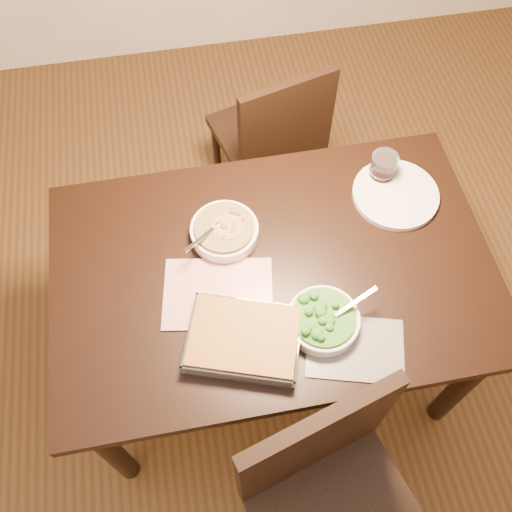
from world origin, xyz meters
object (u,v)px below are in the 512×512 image
(table, at_px, (273,282))
(dinner_plate, at_px, (395,194))
(broccoli_bowl, at_px, (323,320))
(wine_tumbler, at_px, (383,167))
(chair_far, at_px, (273,136))
(baking_dish, at_px, (244,339))
(stew_bowl, at_px, (224,231))
(chair_near, at_px, (330,495))

(table, distance_m, dinner_plate, 0.51)
(broccoli_bowl, xyz_separation_m, wine_tumbler, (0.33, 0.51, 0.03))
(chair_far, bearing_deg, dinner_plate, 102.25)
(table, xyz_separation_m, baking_dish, (-0.14, -0.23, 0.12))
(dinner_plate, relative_size, chair_far, 0.34)
(table, height_order, stew_bowl, stew_bowl)
(baking_dish, distance_m, dinner_plate, 0.74)
(chair_near, xyz_separation_m, chair_far, (0.12, 1.44, -0.07))
(table, relative_size, baking_dish, 3.66)
(stew_bowl, distance_m, dinner_plate, 0.60)
(stew_bowl, bearing_deg, broccoli_bowl, -56.74)
(dinner_plate, height_order, chair_near, chair_near)
(baking_dish, xyz_separation_m, chair_near, (0.17, -0.43, -0.23))
(chair_near, bearing_deg, wine_tumbler, 51.01)
(stew_bowl, xyz_separation_m, wine_tumbler, (0.57, 0.14, 0.03))
(wine_tumbler, height_order, dinner_plate, wine_tumbler)
(stew_bowl, xyz_separation_m, dinner_plate, (0.60, 0.05, -0.02))
(dinner_plate, bearing_deg, stew_bowl, -174.85)
(table, bearing_deg, chair_far, 78.15)
(wine_tumbler, bearing_deg, dinner_plate, -73.73)
(table, distance_m, wine_tumbler, 0.54)
(chair_far, bearing_deg, chair_near, 69.98)
(broccoli_bowl, height_order, dinner_plate, broccoli_bowl)
(wine_tumbler, bearing_deg, stew_bowl, -165.97)
(baking_dish, bearing_deg, table, 78.11)
(dinner_plate, distance_m, chair_far, 0.71)
(broccoli_bowl, relative_size, dinner_plate, 0.83)
(broccoli_bowl, xyz_separation_m, chair_far, (0.06, 1.00, -0.30))
(broccoli_bowl, bearing_deg, baking_dish, -176.48)
(stew_bowl, height_order, baking_dish, stew_bowl)
(broccoli_bowl, height_order, chair_far, chair_far)
(stew_bowl, bearing_deg, chair_near, -77.95)
(stew_bowl, relative_size, dinner_plate, 0.76)
(dinner_plate, bearing_deg, baking_dish, -144.21)
(stew_bowl, relative_size, broccoli_bowl, 0.92)
(broccoli_bowl, xyz_separation_m, chair_near, (-0.07, -0.44, -0.23))
(chair_far, bearing_deg, table, 63.07)
(stew_bowl, distance_m, wine_tumbler, 0.59)
(stew_bowl, bearing_deg, table, -47.63)
(chair_near, relative_size, chair_far, 1.14)
(broccoli_bowl, relative_size, chair_near, 0.25)
(dinner_plate, bearing_deg, chair_far, 117.33)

